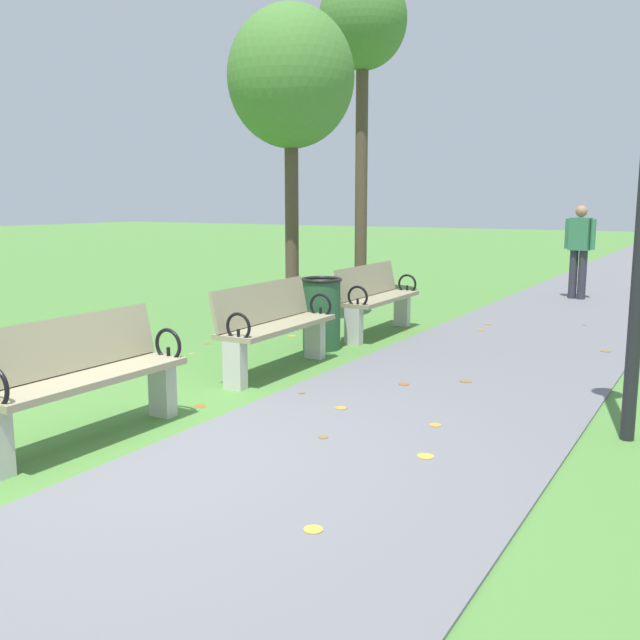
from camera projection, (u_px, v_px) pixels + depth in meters
The scene contains 9 objects.
ground_plane at pixel (149, 448), 4.99m from camera, with size 80.00×80.00×0.00m, color #4C7F38.
park_bench_1 at pixel (82, 376), 5.06m from camera, with size 0.50×1.61×0.90m.
park_bench_2 at pixel (274, 325), 7.14m from camera, with size 0.49×1.61×0.90m.
park_bench_3 at pixel (376, 297), 9.16m from camera, with size 0.49×1.61×0.90m.
tree_1 at pixel (291, 79), 9.52m from camera, with size 1.71×1.71×4.30m.
tree_2 at pixel (363, 28), 11.59m from camera, with size 1.45×1.45×5.44m.
pedestrian_walking at pixel (579, 247), 12.29m from camera, with size 0.52×0.28×1.62m.
trash_bin at pixel (321, 313), 8.26m from camera, with size 0.48×0.48×0.84m.
scattered_leaves at pixel (331, 380), 6.82m from camera, with size 4.81×8.52×0.02m.
Camera 1 is at (3.45, -3.51, 1.72)m, focal length 39.78 mm.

